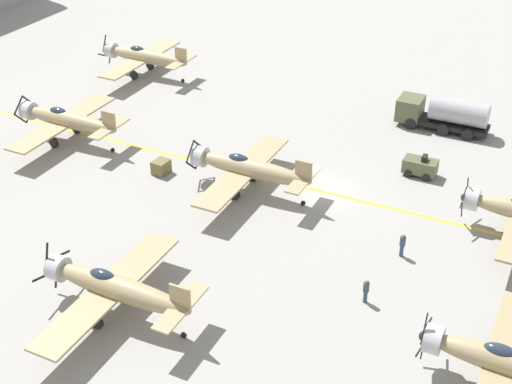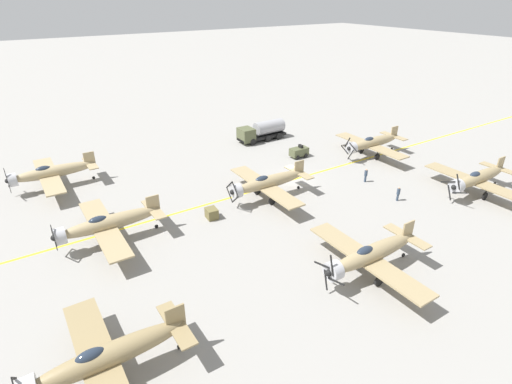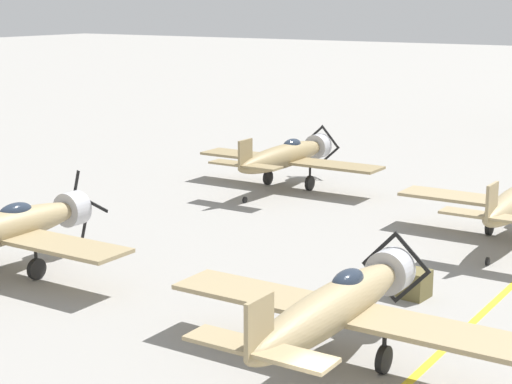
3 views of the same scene
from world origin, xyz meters
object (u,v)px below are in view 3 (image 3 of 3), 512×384
airplane_far_left (286,156)px  supply_crate_by_tanker (411,283)px  airplane_mid_center (337,306)px  airplane_mid_left (3,229)px

airplane_far_left → supply_crate_by_tanker: airplane_far_left is taller
airplane_far_left → airplane_mid_center: bearing=-52.4°
airplane_mid_center → supply_crate_by_tanker: 7.53m
airplane_mid_left → airplane_far_left: airplane_mid_left is taller
supply_crate_by_tanker → airplane_mid_left: bearing=-156.3°
airplane_far_left → airplane_mid_center: 26.10m
airplane_mid_center → supply_crate_by_tanker: airplane_mid_center is taller
airplane_mid_left → airplane_mid_center: bearing=-18.2°
airplane_mid_center → airplane_far_left: bearing=141.3°
airplane_mid_center → supply_crate_by_tanker: bearing=111.1°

